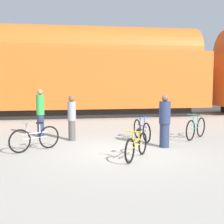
# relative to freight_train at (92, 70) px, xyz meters

# --- Properties ---
(ground_plane) EXTENTS (80.00, 80.00, 0.00)m
(ground_plane) POSITION_rel_freight_train_xyz_m (-0.00, -9.52, -2.76)
(ground_plane) COLOR #A8A399
(freight_train) EXTENTS (43.33, 3.13, 5.31)m
(freight_train) POSITION_rel_freight_train_xyz_m (0.00, 0.00, 0.00)
(freight_train) COLOR black
(freight_train) RESTS_ON ground_plane
(rail_near) EXTENTS (55.33, 0.07, 0.01)m
(rail_near) POSITION_rel_freight_train_xyz_m (-0.00, -0.72, -2.76)
(rail_near) COLOR #4C4238
(rail_near) RESTS_ON ground_plane
(rail_far) EXTENTS (55.33, 0.07, 0.01)m
(rail_far) POSITION_rel_freight_train_xyz_m (-0.00, 0.72, -2.76)
(rail_far) COLOR #4C4238
(rail_far) RESTS_ON ground_plane
(bicycle_teal) EXTENTS (1.30, 1.22, 0.94)m
(bicycle_teal) POSITION_rel_freight_train_xyz_m (3.08, -7.82, -2.37)
(bicycle_teal) COLOR black
(bicycle_teal) RESTS_ON ground_plane
(bicycle_blue) EXTENTS (0.46, 1.67, 0.88)m
(bicycle_blue) POSITION_rel_freight_train_xyz_m (1.01, -7.77, -2.39)
(bicycle_blue) COLOR black
(bicycle_blue) RESTS_ON ground_plane
(bicycle_yellow) EXTENTS (0.99, 1.46, 0.83)m
(bicycle_yellow) POSITION_rel_freight_train_xyz_m (0.19, -10.32, -2.41)
(bicycle_yellow) COLOR black
(bicycle_yellow) RESTS_ON ground_plane
(bicycle_silver) EXTENTS (1.47, 0.97, 0.90)m
(bicycle_silver) POSITION_rel_freight_train_xyz_m (-2.68, -8.84, -2.38)
(bicycle_silver) COLOR black
(bicycle_silver) RESTS_ON ground_plane
(person_in_navy) EXTENTS (0.37, 0.37, 1.72)m
(person_in_navy) POSITION_rel_freight_train_xyz_m (1.44, -9.03, -1.91)
(person_in_navy) COLOR #283351
(person_in_navy) RESTS_ON ground_plane
(person_in_green) EXTENTS (0.31, 0.31, 1.84)m
(person_in_green) POSITION_rel_freight_train_xyz_m (-2.65, -6.45, -1.82)
(person_in_green) COLOR #283351
(person_in_green) RESTS_ON ground_plane
(person_in_grey) EXTENTS (0.29, 0.29, 1.63)m
(person_in_grey) POSITION_rel_freight_train_xyz_m (-1.49, -7.42, -1.93)
(person_in_grey) COLOR #514C47
(person_in_grey) RESTS_ON ground_plane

